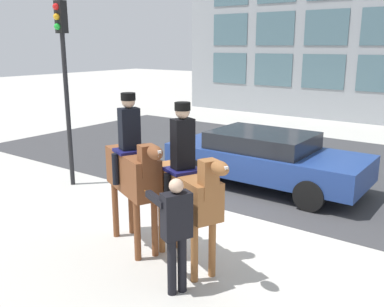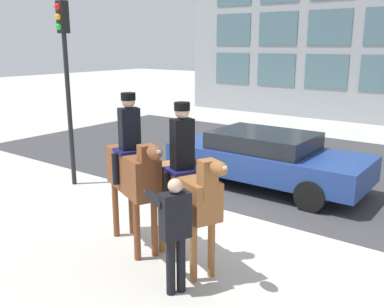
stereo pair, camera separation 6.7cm
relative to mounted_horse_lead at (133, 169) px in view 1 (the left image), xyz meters
The scene contains 7 objects.
ground_plane 2.35m from the mounted_horse_lead, 76.41° to the left, with size 80.00×80.00×0.00m, color #B2AFA8.
road_surface 6.74m from the mounted_horse_lead, 86.15° to the left, with size 19.91×8.50×0.01m.
mounted_horse_lead is the anchor object (origin of this frame).
mounted_horse_companion 1.10m from the mounted_horse_lead, ahead, with size 1.83×1.04×2.59m.
pedestrian_bystander 1.67m from the mounted_horse_lead, 25.90° to the right, with size 0.91×0.46×1.69m.
street_car_near_lane 4.34m from the mounted_horse_lead, 85.90° to the left, with size 4.79×2.06×1.35m.
traffic_light 4.23m from the mounted_horse_lead, 156.99° to the left, with size 0.24×0.29×4.39m.
Camera 1 is at (4.39, -6.77, 3.41)m, focal length 40.00 mm.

